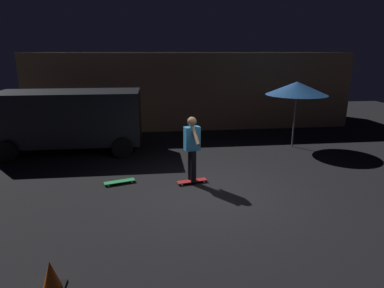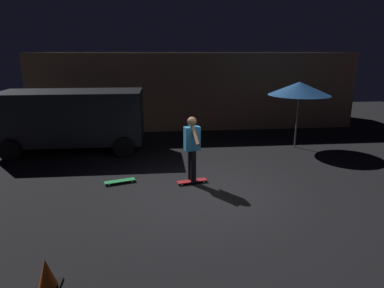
{
  "view_description": "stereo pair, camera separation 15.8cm",
  "coord_description": "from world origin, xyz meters",
  "px_view_note": "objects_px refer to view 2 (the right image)",
  "views": [
    {
      "loc": [
        -1.42,
        -7.12,
        3.27
      ],
      "look_at": [
        -0.44,
        0.77,
        1.05
      ],
      "focal_mm": 30.92,
      "sensor_mm": 36.0,
      "label": 1
    },
    {
      "loc": [
        -1.26,
        -7.14,
        3.27
      ],
      "look_at": [
        -0.44,
        0.77,
        1.05
      ],
      "focal_mm": 30.92,
      "sensor_mm": 36.0,
      "label": 2
    }
  ],
  "objects_px": {
    "parked_van": "(73,117)",
    "skateboard_spare": "(120,181)",
    "skater": "(192,145)",
    "traffic_cone": "(47,275)",
    "skateboard_ridden": "(192,181)",
    "patio_umbrella": "(299,89)"
  },
  "relations": [
    {
      "from": "parked_van",
      "to": "patio_umbrella",
      "type": "relative_size",
      "value": 2.01
    },
    {
      "from": "skateboard_spare",
      "to": "skater",
      "type": "height_order",
      "value": "skater"
    },
    {
      "from": "patio_umbrella",
      "to": "traffic_cone",
      "type": "bearing_deg",
      "value": -134.02
    },
    {
      "from": "skater",
      "to": "patio_umbrella",
      "type": "bearing_deg",
      "value": 36.75
    },
    {
      "from": "skateboard_ridden",
      "to": "skater",
      "type": "height_order",
      "value": "skater"
    },
    {
      "from": "skateboard_spare",
      "to": "skater",
      "type": "relative_size",
      "value": 0.48
    },
    {
      "from": "skateboard_ridden",
      "to": "traffic_cone",
      "type": "height_order",
      "value": "traffic_cone"
    },
    {
      "from": "parked_van",
      "to": "skateboard_spare",
      "type": "bearing_deg",
      "value": -60.28
    },
    {
      "from": "patio_umbrella",
      "to": "skateboard_spare",
      "type": "relative_size",
      "value": 2.86
    },
    {
      "from": "skateboard_ridden",
      "to": "traffic_cone",
      "type": "distance_m",
      "value": 4.44
    },
    {
      "from": "skateboard_spare",
      "to": "skateboard_ridden",
      "type": "bearing_deg",
      "value": -5.77
    },
    {
      "from": "parked_van",
      "to": "traffic_cone",
      "type": "xyz_separation_m",
      "value": [
        1.22,
        -7.09,
        -0.95
      ]
    },
    {
      "from": "parked_van",
      "to": "skater",
      "type": "bearing_deg",
      "value": -42.63
    },
    {
      "from": "skateboard_spare",
      "to": "traffic_cone",
      "type": "relative_size",
      "value": 1.75
    },
    {
      "from": "skateboard_ridden",
      "to": "skateboard_spare",
      "type": "distance_m",
      "value": 1.87
    },
    {
      "from": "skateboard_ridden",
      "to": "skateboard_spare",
      "type": "bearing_deg",
      "value": 174.23
    },
    {
      "from": "skateboard_ridden",
      "to": "skateboard_spare",
      "type": "relative_size",
      "value": 1.0
    },
    {
      "from": "parked_van",
      "to": "skateboard_spare",
      "type": "relative_size",
      "value": 5.74
    },
    {
      "from": "patio_umbrella",
      "to": "traffic_cone",
      "type": "relative_size",
      "value": 5.0
    },
    {
      "from": "patio_umbrella",
      "to": "skateboard_ridden",
      "type": "bearing_deg",
      "value": -143.25
    },
    {
      "from": "parked_van",
      "to": "patio_umbrella",
      "type": "height_order",
      "value": "patio_umbrella"
    },
    {
      "from": "skater",
      "to": "traffic_cone",
      "type": "bearing_deg",
      "value": -123.67
    }
  ]
}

